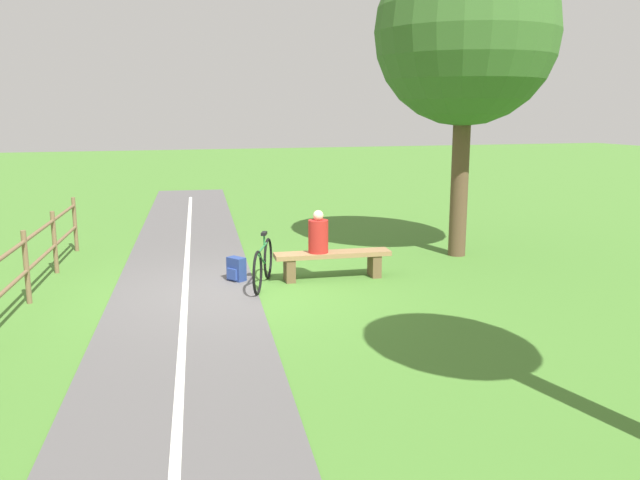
# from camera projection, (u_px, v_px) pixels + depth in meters

# --- Properties ---
(ground_plane) EXTENTS (80.00, 80.00, 0.00)m
(ground_plane) POSITION_uv_depth(u_px,v_px,m) (238.00, 291.00, 10.53)
(ground_plane) COLOR #477A2D
(paved_path) EXTENTS (5.90, 36.05, 0.02)m
(paved_path) POSITION_uv_depth(u_px,v_px,m) (179.00, 405.00, 6.42)
(paved_path) COLOR #565454
(paved_path) RESTS_ON ground_plane
(path_centre_line) EXTENTS (3.30, 31.85, 0.00)m
(path_centre_line) POSITION_uv_depth(u_px,v_px,m) (179.00, 404.00, 6.42)
(path_centre_line) COLOR silver
(path_centre_line) RESTS_ON paved_path
(bench) EXTENTS (2.07, 0.53, 0.48)m
(bench) POSITION_uv_depth(u_px,v_px,m) (333.00, 260.00, 11.22)
(bench) COLOR #937047
(bench) RESTS_ON ground_plane
(person_seated) EXTENTS (0.37, 0.37, 0.74)m
(person_seated) POSITION_uv_depth(u_px,v_px,m) (318.00, 235.00, 11.08)
(person_seated) COLOR #B2231E
(person_seated) RESTS_ON bench
(bicycle) EXTENTS (0.67, 1.65, 0.90)m
(bicycle) POSITION_uv_depth(u_px,v_px,m) (263.00, 264.00, 10.74)
(bicycle) COLOR black
(bicycle) RESTS_ON ground_plane
(backpack) EXTENTS (0.33, 0.36, 0.42)m
(backpack) POSITION_uv_depth(u_px,v_px,m) (236.00, 270.00, 11.07)
(backpack) COLOR navy
(backpack) RESTS_ON ground_plane
(tree_near_bench) EXTENTS (3.53, 3.53, 6.14)m
(tree_near_bench) POSITION_uv_depth(u_px,v_px,m) (466.00, 34.00, 12.27)
(tree_near_bench) COLOR brown
(tree_near_bench) RESTS_ON ground_plane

